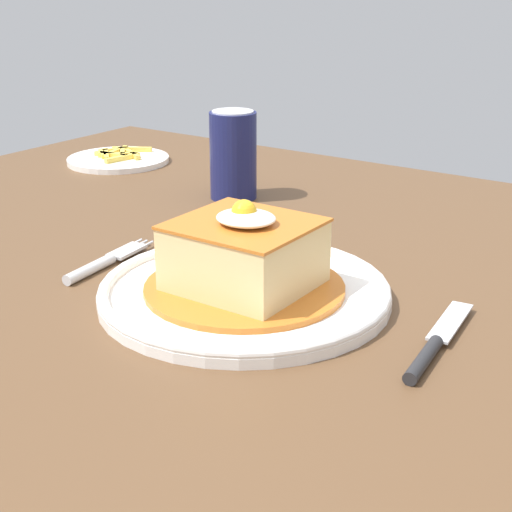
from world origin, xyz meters
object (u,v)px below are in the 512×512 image
(fork, at_px, (102,263))
(knife, at_px, (432,348))
(soda_can, at_px, (233,155))
(side_plate_fries, at_px, (118,159))
(main_plate, at_px, (244,291))

(fork, height_order, knife, same)
(soda_can, bearing_deg, side_plate_fries, 168.05)
(main_plate, height_order, fork, main_plate)
(main_plate, relative_size, fork, 2.03)
(soda_can, bearing_deg, fork, -81.54)
(knife, bearing_deg, main_plate, 179.08)
(fork, relative_size, soda_can, 1.14)
(knife, height_order, soda_can, soda_can)
(main_plate, xyz_separation_m, soda_can, (-0.22, 0.29, 0.05))
(main_plate, distance_m, soda_can, 0.37)
(knife, distance_m, side_plate_fries, 0.79)
(knife, relative_size, side_plate_fries, 0.98)
(main_plate, bearing_deg, knife, -0.92)
(fork, height_order, soda_can, soda_can)
(fork, bearing_deg, side_plate_fries, 132.22)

